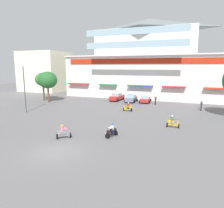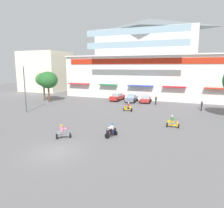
{
  "view_description": "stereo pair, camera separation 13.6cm",
  "coord_description": "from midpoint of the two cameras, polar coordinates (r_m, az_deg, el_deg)",
  "views": [
    {
      "loc": [
        10.54,
        -13.95,
        7.25
      ],
      "look_at": [
        0.38,
        12.55,
        2.1
      ],
      "focal_mm": 33.35,
      "sensor_mm": 36.0,
      "label": 1
    },
    {
      "loc": [
        10.67,
        -13.9,
        7.25
      ],
      "look_at": [
        0.38,
        12.55,
        2.1
      ],
      "focal_mm": 33.35,
      "sensor_mm": 36.0,
      "label": 2
    }
  ],
  "objects": [
    {
      "name": "scooter_rider_4",
      "position": [
        21.94,
        -13.4,
        -7.64
      ],
      "size": [
        1.43,
        1.36,
        1.48
      ],
      "color": "black",
      "rests_on": "ground"
    },
    {
      "name": "scooter_rider_2",
      "position": [
        34.15,
        4.26,
        -0.94
      ],
      "size": [
        1.49,
        0.66,
        1.5
      ],
      "color": "black",
      "rests_on": "ground"
    },
    {
      "name": "flank_building_left",
      "position": [
        66.41,
        -17.83,
        8.5
      ],
      "size": [
        12.41,
        11.04,
        11.49
      ],
      "color": "#F3EBCC",
      "rests_on": "ground"
    },
    {
      "name": "pedestrian_3",
      "position": [
        40.52,
        11.77,
        1.15
      ],
      "size": [
        0.47,
        0.47,
        1.7
      ],
      "color": "black",
      "rests_on": "ground"
    },
    {
      "name": "streetlamp_near",
      "position": [
        35.4,
        -23.0,
        4.67
      ],
      "size": [
        0.4,
        0.4,
        7.42
      ],
      "color": "#474C51",
      "rests_on": "ground"
    },
    {
      "name": "pedestrian_0",
      "position": [
        37.28,
        23.21,
        -0.28
      ],
      "size": [
        0.45,
        0.45,
        1.66
      ],
      "color": "#29202F",
      "rests_on": "ground"
    },
    {
      "name": "pedestrian_2",
      "position": [
        39.09,
        23.23,
        0.05
      ],
      "size": [
        0.42,
        0.42,
        1.52
      ],
      "color": "#23314B",
      "rests_on": "ground"
    },
    {
      "name": "parked_car_2",
      "position": [
        42.82,
        9.01,
        1.36
      ],
      "size": [
        2.56,
        4.09,
        1.39
      ],
      "color": "#B32B2A",
      "rests_on": "ground"
    },
    {
      "name": "ground_plane",
      "position": [
        29.83,
        -0.51,
        -3.79
      ],
      "size": [
        128.0,
        128.0,
        0.0
      ],
      "primitive_type": "plane",
      "color": "slate"
    },
    {
      "name": "parked_car_0",
      "position": [
        44.76,
        1.27,
        1.97
      ],
      "size": [
        2.53,
        4.61,
        1.56
      ],
      "color": "red",
      "rests_on": "ground"
    },
    {
      "name": "colonial_building",
      "position": [
        51.48,
        9.25,
        10.82
      ],
      "size": [
        36.77,
        17.72,
        18.25
      ],
      "color": "white",
      "rests_on": "ground"
    },
    {
      "name": "plaza_tree_0",
      "position": [
        46.88,
        -18.49,
        6.38
      ],
      "size": [
        3.24,
        3.32,
        5.95
      ],
      "color": "brown",
      "rests_on": "ground"
    },
    {
      "name": "scooter_rider_1",
      "position": [
        26.04,
        16.2,
        -4.84
      ],
      "size": [
        1.48,
        0.55,
        1.53
      ],
      "color": "black",
      "rests_on": "ground"
    },
    {
      "name": "plaza_tree_2",
      "position": [
        44.19,
        -17.32,
        6.28
      ],
      "size": [
        3.86,
        3.75,
        6.24
      ],
      "color": "brown",
      "rests_on": "ground"
    },
    {
      "name": "parked_car_1",
      "position": [
        42.96,
        5.19,
        1.55
      ],
      "size": [
        2.36,
        3.95,
        1.51
      ],
      "color": "slate",
      "rests_on": "ground"
    },
    {
      "name": "scooter_rider_5",
      "position": [
        21.8,
        -0.25,
        -7.46
      ],
      "size": [
        0.98,
        1.55,
        1.47
      ],
      "color": "black",
      "rests_on": "ground"
    }
  ]
}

